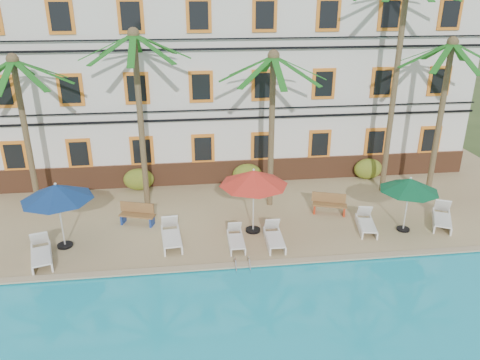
{
  "coord_description": "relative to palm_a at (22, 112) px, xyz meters",
  "views": [
    {
      "loc": [
        -2.4,
        -15.31,
        9.6
      ],
      "look_at": [
        -0.12,
        3.0,
        2.0
      ],
      "focal_mm": 35.0,
      "sensor_mm": 36.0,
      "label": 1
    }
  ],
  "objects": [
    {
      "name": "pool_coping",
      "position": [
        9.1,
        -5.73,
        -4.52
      ],
      "size": [
        30.0,
        0.35,
        0.06
      ],
      "primitive_type": "cube",
      "color": "tan",
      "rests_on": "pool_deck"
    },
    {
      "name": "umbrella_green",
      "position": [
        15.58,
        -3.89,
        -2.51
      ],
      "size": [
        2.39,
        2.39,
        2.39
      ],
      "color": "black",
      "rests_on": "pool_deck"
    },
    {
      "name": "umbrella_blue",
      "position": [
        1.88,
        -3.52,
        -2.25
      ],
      "size": [
        2.7,
        2.7,
        2.69
      ],
      "color": "black",
      "rests_on": "pool_deck"
    },
    {
      "name": "pool_deck",
      "position": [
        9.1,
        0.17,
        -4.67
      ],
      "size": [
        30.0,
        12.0,
        0.25
      ],
      "primitive_type": "cube",
      "color": "tan",
      "rests_on": "ground"
    },
    {
      "name": "lounger_f",
      "position": [
        17.43,
        -3.57,
        -4.25
      ],
      "size": [
        1.51,
        2.08,
        0.93
      ],
      "color": "white",
      "rests_on": "pool_deck"
    },
    {
      "name": "lounger_e",
      "position": [
        14.06,
        -3.6,
        -4.27
      ],
      "size": [
        0.98,
        1.89,
        0.85
      ],
      "color": "white",
      "rests_on": "pool_deck"
    },
    {
      "name": "lounger_d",
      "position": [
        10.03,
        -4.29,
        -4.27
      ],
      "size": [
        0.7,
        1.83,
        0.86
      ],
      "color": "white",
      "rests_on": "pool_deck"
    },
    {
      "name": "palm_b",
      "position": [
        4.85,
        -0.1,
        0.55
      ],
      "size": [
        4.57,
        4.57,
        7.9
      ],
      "color": "brown",
      "rests_on": "pool_deck"
    },
    {
      "name": "pool_ladder",
      "position": [
        8.56,
        -5.83,
        -4.55
      ],
      "size": [
        0.54,
        0.74,
        0.74
      ],
      "color": "silver",
      "rests_on": "ground"
    },
    {
      "name": "palm_a",
      "position": [
        0.0,
        0.0,
        0.0
      ],
      "size": [
        4.57,
        4.57,
        6.95
      ],
      "color": "brown",
      "rests_on": "pool_deck"
    },
    {
      "name": "bench_right",
      "position": [
        13.0,
        -1.95,
        -4.08
      ],
      "size": [
        1.57,
        0.93,
        0.93
      ],
      "color": "olive",
      "rests_on": "pool_deck"
    },
    {
      "name": "shrub_right",
      "position": [
        16.21,
        1.77,
        -4.0
      ],
      "size": [
        1.5,
        0.9,
        1.1
      ],
      "primitive_type": "ellipsoid",
      "color": "#1D611B",
      "rests_on": "pool_deck"
    },
    {
      "name": "shrub_left",
      "position": [
        4.35,
        1.77,
        -4.0
      ],
      "size": [
        1.5,
        0.9,
        1.1
      ],
      "primitive_type": "ellipsoid",
      "color": "#1D611B",
      "rests_on": "pool_deck"
    },
    {
      "name": "bench_left",
      "position": [
        4.59,
        -1.93,
        -4.08
      ],
      "size": [
        1.57,
        0.92,
        0.93
      ],
      "color": "olive",
      "rests_on": "pool_deck"
    },
    {
      "name": "palm_d",
      "position": [
        16.36,
        0.18,
        1.8
      ],
      "size": [
        4.57,
        4.57,
        10.12
      ],
      "color": "brown",
      "rests_on": "pool_deck"
    },
    {
      "name": "hotel_building",
      "position": [
        9.1,
        5.15,
        0.57
      ],
      "size": [
        25.4,
        6.44,
        10.22
      ],
      "color": "silver",
      "rests_on": "pool_deck"
    },
    {
      "name": "umbrella_red",
      "position": [
        9.35,
        -3.2,
        -2.17
      ],
      "size": [
        2.78,
        2.78,
        2.78
      ],
      "color": "black",
      "rests_on": "pool_deck"
    },
    {
      "name": "lounger_c",
      "position": [
        8.52,
        -4.21,
        -4.29
      ],
      "size": [
        0.61,
        1.67,
        0.79
      ],
      "color": "white",
      "rests_on": "pool_deck"
    },
    {
      "name": "lounger_b",
      "position": [
        6.0,
        -3.72,
        -4.24
      ],
      "size": [
        0.89,
        2.06,
        0.95
      ],
      "color": "white",
      "rests_on": "pool_deck"
    },
    {
      "name": "palm_c",
      "position": [
        10.51,
        -0.73,
        0.04
      ],
      "size": [
        4.57,
        4.57,
        7.02
      ],
      "color": "brown",
      "rests_on": "pool_deck"
    },
    {
      "name": "shrub_mid",
      "position": [
        9.79,
        1.77,
        -4.0
      ],
      "size": [
        1.5,
        0.9,
        1.1
      ],
      "primitive_type": "ellipsoid",
      "color": "#1D611B",
      "rests_on": "pool_deck"
    },
    {
      "name": "lounger_a",
      "position": [
        1.25,
        -4.45,
        -4.25
      ],
      "size": [
        1.22,
        2.08,
        0.93
      ],
      "color": "white",
      "rests_on": "pool_deck"
    },
    {
      "name": "ground",
      "position": [
        9.1,
        -4.83,
        -4.8
      ],
      "size": [
        100.0,
        100.0,
        0.0
      ],
      "primitive_type": "plane",
      "color": "#384C23",
      "rests_on": "ground"
    },
    {
      "name": "palm_e",
      "position": [
        18.2,
        -0.86,
        0.3
      ],
      "size": [
        4.57,
        4.57,
        7.47
      ],
      "color": "brown",
      "rests_on": "pool_deck"
    }
  ]
}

